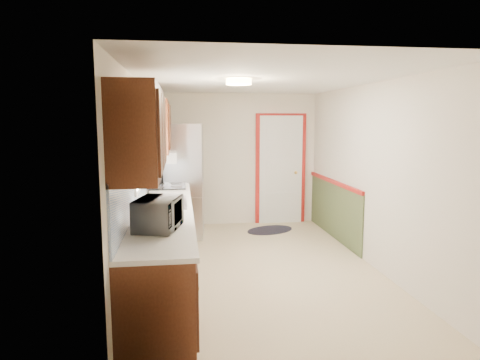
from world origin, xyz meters
name	(u,v)px	position (x,y,z in m)	size (l,w,h in m)	color
room_shell	(260,177)	(0.00, 0.00, 1.20)	(3.20, 5.20, 2.52)	#C1AE88
kitchen_run	(161,216)	(-1.24, -0.29, 0.81)	(0.63, 4.00, 2.20)	#3D1B0E
back_wall_trim	(291,177)	(0.99, 2.21, 0.89)	(1.12, 2.30, 2.08)	maroon
ceiling_fixture	(239,82)	(-0.30, -0.20, 2.36)	(0.30, 0.30, 0.06)	#FFD88C
microwave	(158,210)	(-1.20, -1.43, 1.11)	(0.52, 0.29, 0.35)	white
refrigerator	(179,180)	(-1.02, 1.80, 0.93)	(0.84, 0.81, 1.86)	#B7B7BC
rug	(270,230)	(0.54, 1.90, 0.01)	(0.87, 0.56, 0.01)	black
cooktop	(168,186)	(-1.19, 1.06, 0.95)	(0.53, 0.63, 0.02)	black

